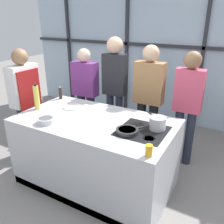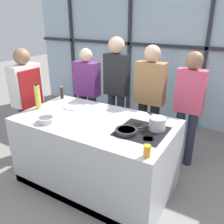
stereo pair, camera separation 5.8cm
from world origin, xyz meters
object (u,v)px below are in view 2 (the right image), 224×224
Objects in this scene: saucepan at (157,123)px; pepper_grinder at (62,93)px; chef at (28,97)px; white_plate at (73,107)px; oil_bottle at (38,97)px; frying_pan at (127,131)px; spectator_center_left at (116,84)px; juice_glass_near at (147,151)px; spectator_far_left at (87,89)px; mixing_bowl at (46,120)px; spectator_center_right at (150,95)px; spectator_far_right at (189,103)px.

saucepan is 1.64m from pepper_grinder.
chef is 0.83m from white_plate.
oil_bottle reaches higher than white_plate.
saucepan reaches higher than white_plate.
chef is 4.50× the size of frying_pan.
white_plate is 1.33× the size of pepper_grinder.
spectator_center_left is at bearing 62.64° from oil_bottle.
chef is 14.88× the size of juice_glass_near.
spectator_center_left reaches higher than oil_bottle.
spectator_far_left reaches higher than saucepan.
mixing_bowl is (0.04, -0.55, 0.03)m from white_plate.
oil_bottle is at bearing 43.92° from spectator_center_right.
chef reaches higher than frying_pan.
juice_glass_near is (0.57, -1.47, -0.01)m from spectator_center_right.
pepper_grinder is 1.93m from juice_glass_near.
spectator_center_left is 8.94× the size of mixing_bowl.
spectator_center_right is at bearing 111.26° from juice_glass_near.
frying_pan is 1.43× the size of white_plate.
pepper_grinder is at bearing 19.94° from spectator_far_right.
oil_bottle is (-1.61, -0.20, 0.09)m from saucepan.
spectator_far_right is 14.90× the size of juice_glass_near.
spectator_center_left reaches higher than chef.
spectator_far_right is (1.15, 0.00, -0.10)m from spectator_center_left.
saucepan is (2.05, -0.00, 0.06)m from chef.
spectator_far_right is 1.47m from juice_glass_near.
spectator_far_right is (0.58, 0.00, -0.01)m from spectator_center_right.
spectator_far_right is at bearing 72.50° from frying_pan.
pepper_grinder is at bearing 28.51° from spectator_center_right.
frying_pan is 1.07× the size of oil_bottle.
white_plate is at bearing 47.65° from spectator_center_right.
spectator_center_left is 0.86m from pepper_grinder.
pepper_grinder is at bearing 151.15° from white_plate.
spectator_center_left reaches higher than white_plate.
chef is 2.05m from saucepan.
spectator_center_right is (0.58, 0.00, -0.09)m from spectator_center_left.
pepper_grinder is at bearing 89.44° from spectator_far_left.
spectator_center_right reaches higher than oil_bottle.
spectator_far_left is 1.16m from spectator_center_right.
saucepan is at bearing -9.80° from pepper_grinder.
mixing_bowl is at bearing 176.52° from juice_glass_near.
spectator_center_right reaches higher than white_plate.
spectator_center_left reaches higher than spectator_center_right.
white_plate is at bearing 176.99° from saucepan.
spectator_far_right is at bearing 32.09° from white_plate.
spectator_far_left is 5.40× the size of saucepan.
frying_pan is (-0.36, -1.16, -0.03)m from spectator_far_right.
chef reaches higher than spectator_far_left.
frying_pan is (1.81, -0.25, 0.01)m from chef.
spectator_center_left is 1.16m from spectator_far_right.
pepper_grinder is (-0.01, -0.63, 0.11)m from spectator_far_left.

